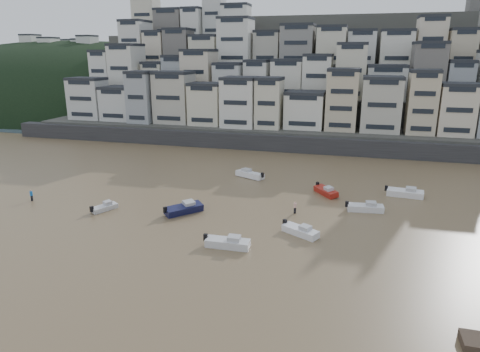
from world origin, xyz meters
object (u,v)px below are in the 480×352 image
(person_pink, at_px, (295,207))
(boat_b, at_px, (300,230))
(boat_e, at_px, (326,190))
(boat_d, at_px, (365,206))
(person_blue, at_px, (31,195))
(boat_h, at_px, (250,173))
(boat_a, at_px, (228,241))
(boat_g, at_px, (405,192))
(boat_j, at_px, (104,207))
(boat_c, at_px, (184,208))

(person_pink, bearing_deg, boat_b, -76.46)
(boat_e, relative_size, person_pink, 2.97)
(boat_d, bearing_deg, person_blue, -176.26)
(boat_h, distance_m, boat_b, 24.95)
(boat_b, bearing_deg, boat_a, -113.50)
(boat_g, xyz_separation_m, boat_e, (-11.63, -2.25, -0.08))
(boat_b, xyz_separation_m, person_blue, (-39.75, 1.70, 0.18))
(person_blue, xyz_separation_m, person_pink, (38.08, 5.27, 0.00))
(boat_h, xyz_separation_m, person_blue, (-27.99, -20.31, 0.08))
(boat_d, distance_m, person_pink, 9.82)
(boat_b, bearing_deg, boat_e, 113.57)
(person_blue, bearing_deg, boat_a, -12.60)
(boat_j, xyz_separation_m, boat_c, (11.02, 1.92, 0.24))
(person_blue, height_order, person_pink, same)
(person_pink, bearing_deg, boat_g, 37.02)
(boat_j, height_order, boat_g, boat_g)
(boat_c, bearing_deg, boat_e, -13.89)
(boat_e, bearing_deg, boat_b, -43.75)
(boat_d, distance_m, boat_g, 9.91)
(boat_j, bearing_deg, boat_g, -41.74)
(boat_j, height_order, boat_a, boat_a)
(boat_c, height_order, boat_g, boat_c)
(boat_b, relative_size, person_blue, 2.92)
(boat_g, height_order, person_pink, person_pink)
(boat_c, xyz_separation_m, person_blue, (-23.53, -1.26, 0.08))
(boat_b, height_order, person_blue, person_blue)
(boat_c, relative_size, person_pink, 3.33)
(boat_a, height_order, person_pink, person_pink)
(boat_j, xyz_separation_m, boat_d, (34.80, 9.27, 0.17))
(boat_h, distance_m, boat_d, 22.58)
(boat_a, bearing_deg, boat_h, 97.47)
(boat_h, xyz_separation_m, person_pink, (10.08, -15.04, 0.08))
(boat_g, bearing_deg, person_blue, -156.47)
(boat_c, distance_m, boat_a, 12.24)
(boat_a, bearing_deg, person_blue, 165.90)
(boat_d, xyz_separation_m, person_blue, (-47.31, -8.62, 0.15))
(boat_e, bearing_deg, boat_d, 7.62)
(boat_a, distance_m, boat_e, 23.48)
(boat_g, distance_m, person_blue, 55.68)
(boat_h, bearing_deg, boat_c, 102.06)
(boat_b, distance_m, boat_g, 22.70)
(boat_b, bearing_deg, person_blue, -152.66)
(boat_b, height_order, boat_a, boat_a)
(boat_d, bearing_deg, boat_h, 142.23)
(boat_b, relative_size, boat_e, 0.99)
(boat_b, relative_size, boat_a, 0.93)
(boat_h, xyz_separation_m, boat_d, (19.32, -11.70, -0.06))
(person_blue, bearing_deg, boat_b, -2.45)
(boat_g, bearing_deg, person_pink, -136.82)
(boat_c, height_order, person_blue, person_blue)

